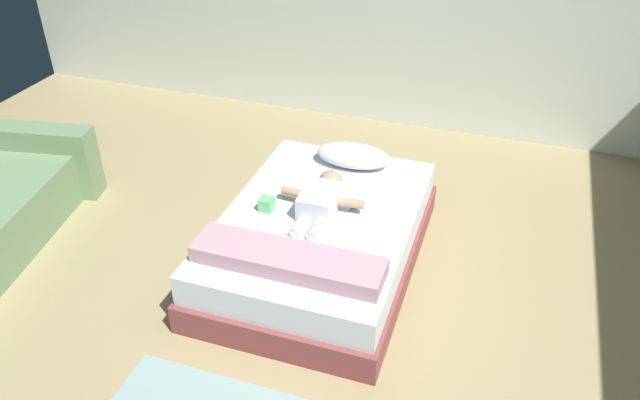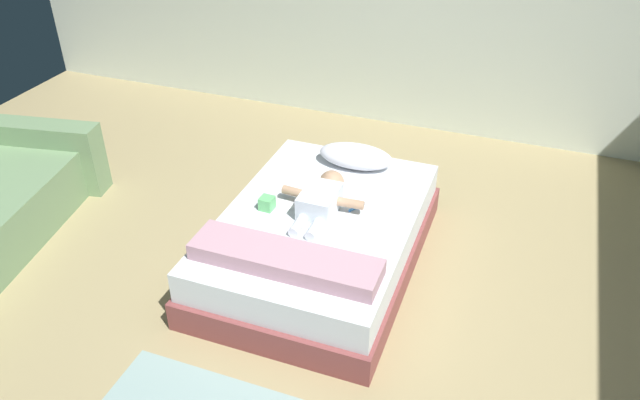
{
  "view_description": "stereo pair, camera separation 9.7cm",
  "coord_description": "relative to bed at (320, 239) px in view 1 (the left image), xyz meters",
  "views": [
    {
      "loc": [
        0.85,
        -2.27,
        2.58
      ],
      "look_at": [
        -0.18,
        0.76,
        0.49
      ],
      "focal_mm": 34.9,
      "sensor_mm": 36.0,
      "label": 1
    },
    {
      "loc": [
        0.94,
        -2.23,
        2.58
      ],
      "look_at": [
        -0.18,
        0.76,
        0.49
      ],
      "focal_mm": 34.9,
      "sensor_mm": 36.0,
      "label": 2
    }
  ],
  "objects": [
    {
      "name": "ground_plane",
      "position": [
        0.18,
        -0.76,
        -0.19
      ],
      "size": [
        8.0,
        8.0,
        0.0
      ],
      "primitive_type": "plane",
      "color": "#9C8B5F"
    },
    {
      "name": "bed",
      "position": [
        0.0,
        0.0,
        0.0
      ],
      "size": [
        1.2,
        1.76,
        0.39
      ],
      "color": "brown",
      "rests_on": "ground_plane"
    },
    {
      "name": "baby",
      "position": [
        -0.01,
        0.06,
        0.27
      ],
      "size": [
        0.54,
        0.62,
        0.16
      ],
      "color": "silver",
      "rests_on": "bed"
    },
    {
      "name": "blanket",
      "position": [
        0.0,
        -0.55,
        0.25
      ],
      "size": [
        1.08,
        0.27,
        0.1
      ],
      "color": "#B48897",
      "rests_on": "bed"
    },
    {
      "name": "toy_block",
      "position": [
        -0.33,
        -0.07,
        0.24
      ],
      "size": [
        0.09,
        0.09,
        0.08
      ],
      "color": "#61C06F",
      "rests_on": "bed"
    },
    {
      "name": "pillow",
      "position": [
        0.03,
        0.65,
        0.27
      ],
      "size": [
        0.52,
        0.27,
        0.15
      ],
      "color": "white",
      "rests_on": "bed"
    },
    {
      "name": "toothbrush",
      "position": [
        0.2,
        0.15,
        0.21
      ],
      "size": [
        0.08,
        0.13,
        0.02
      ],
      "color": "#3A8BEC",
      "rests_on": "bed"
    }
  ]
}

